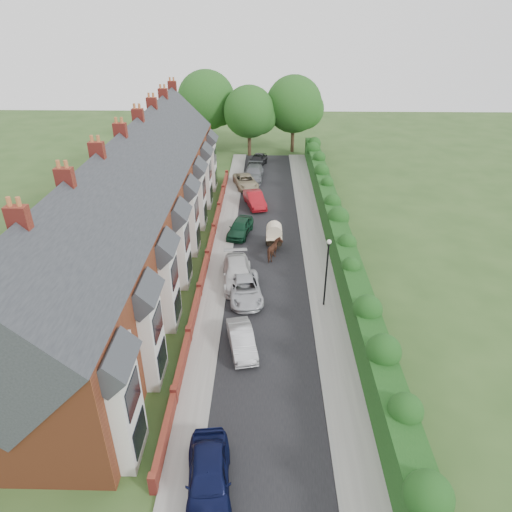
{
  "coord_description": "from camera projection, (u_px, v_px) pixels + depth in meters",
  "views": [
    {
      "loc": [
        -0.71,
        -22.13,
        18.35
      ],
      "look_at": [
        -1.36,
        7.09,
        2.2
      ],
      "focal_mm": 32.0,
      "sensor_mm": 36.0,
      "label": 1
    }
  ],
  "objects": [
    {
      "name": "car_grey",
      "position": [
        254.0,
        173.0,
        54.21
      ],
      "size": [
        2.48,
        5.43,
        1.54
      ],
      "primitive_type": "imported",
      "rotation": [
        0.0,
        0.0,
        -0.06
      ],
      "color": "slate",
      "rests_on": "ground"
    },
    {
      "name": "pavement_house_side",
      "position": [
        221.0,
        255.0,
        37.91
      ],
      "size": [
        1.7,
        58.0,
        0.12
      ],
      "primitive_type": "cube",
      "color": "gray",
      "rests_on": "ground"
    },
    {
      "name": "tree_far_left",
      "position": [
        252.0,
        113.0,
        60.59
      ],
      "size": [
        7.14,
        6.8,
        9.29
      ],
      "color": "#332316",
      "rests_on": "ground"
    },
    {
      "name": "garden_wall_row",
      "position": [
        208.0,
        257.0,
        36.86
      ],
      "size": [
        0.35,
        40.35,
        1.1
      ],
      "color": "maroon",
      "rests_on": "ground"
    },
    {
      "name": "tree_far_right",
      "position": [
        297.0,
        106.0,
        61.93
      ],
      "size": [
        7.98,
        7.6,
        10.31
      ],
      "color": "#332316",
      "rests_on": "ground"
    },
    {
      "name": "terrace_row",
      "position": [
        133.0,
        211.0,
        35.01
      ],
      "size": [
        9.05,
        40.5,
        11.5
      ],
      "color": "brown",
      "rests_on": "ground"
    },
    {
      "name": "car_silver_a",
      "position": [
        242.0,
        340.0,
        27.42
      ],
      "size": [
        2.21,
        4.2,
        1.32
      ],
      "primitive_type": "imported",
      "rotation": [
        0.0,
        0.0,
        0.21
      ],
      "color": "#A2A3A7",
      "rests_on": "ground"
    },
    {
      "name": "horse",
      "position": [
        274.0,
        250.0,
        37.06
      ],
      "size": [
        1.47,
        2.17,
        1.68
      ],
      "primitive_type": "imported",
      "rotation": [
        0.0,
        0.0,
        2.83
      ],
      "color": "#4F2B1D",
      "rests_on": "ground"
    },
    {
      "name": "car_white",
      "position": [
        237.0,
        273.0,
        34.03
      ],
      "size": [
        2.74,
        5.52,
        1.54
      ],
      "primitive_type": "imported",
      "rotation": [
        0.0,
        0.0,
        0.11
      ],
      "color": "silver",
      "rests_on": "ground"
    },
    {
      "name": "car_beige",
      "position": [
        246.0,
        181.0,
        51.93
      ],
      "size": [
        3.43,
        5.35,
        1.37
      ],
      "primitive_type": "imported",
      "rotation": [
        0.0,
        0.0,
        0.25
      ],
      "color": "tan",
      "rests_on": "ground"
    },
    {
      "name": "road",
      "position": [
        267.0,
        256.0,
        37.86
      ],
      "size": [
        6.0,
        58.0,
        0.02
      ],
      "primitive_type": "cube",
      "color": "black",
      "rests_on": "ground"
    },
    {
      "name": "car_silver_b",
      "position": [
        245.0,
        289.0,
        32.32
      ],
      "size": [
        2.9,
        5.14,
        1.36
      ],
      "primitive_type": "imported",
      "rotation": [
        0.0,
        0.0,
        0.14
      ],
      "color": "#B7B9BF",
      "rests_on": "ground"
    },
    {
      "name": "pavement_hedge_side",
      "position": [
        317.0,
        256.0,
        37.75
      ],
      "size": [
        2.2,
        58.0,
        0.12
      ],
      "primitive_type": "cube",
      "color": "gray",
      "rests_on": "ground"
    },
    {
      "name": "car_navy",
      "position": [
        209.0,
        477.0,
        19.32
      ],
      "size": [
        2.35,
        4.85,
        1.6
      ],
      "primitive_type": "imported",
      "rotation": [
        0.0,
        0.0,
        0.1
      ],
      "color": "#0B1033",
      "rests_on": "ground"
    },
    {
      "name": "kerb_house_side",
      "position": [
        231.0,
        255.0,
        37.89
      ],
      "size": [
        0.18,
        58.0,
        0.13
      ],
      "primitive_type": "cube",
      "color": "gray",
      "rests_on": "ground"
    },
    {
      "name": "kerb_hedge_side",
      "position": [
        304.0,
        256.0,
        37.77
      ],
      "size": [
        0.18,
        58.0,
        0.13
      ],
      "primitive_type": "cube",
      "color": "gray",
      "rests_on": "ground"
    },
    {
      "name": "car_green",
      "position": [
        240.0,
        227.0,
        41.11
      ],
      "size": [
        2.61,
        4.57,
        1.46
      ],
      "primitive_type": "imported",
      "rotation": [
        0.0,
        0.0,
        -0.21
      ],
      "color": "#103622",
      "rests_on": "ground"
    },
    {
      "name": "car_red",
      "position": [
        255.0,
        199.0,
        46.98
      ],
      "size": [
        2.7,
        4.79,
        1.5
      ],
      "primitive_type": "imported",
      "rotation": [
        0.0,
        0.0,
        0.26
      ],
      "color": "maroon",
      "rests_on": "ground"
    },
    {
      "name": "hedge",
      "position": [
        340.0,
        240.0,
        36.97
      ],
      "size": [
        2.1,
        58.0,
        2.85
      ],
      "color": "#123912",
      "rests_on": "ground"
    },
    {
      "name": "car_black",
      "position": [
        258.0,
        160.0,
        58.69
      ],
      "size": [
        2.86,
        4.83,
        1.54
      ],
      "primitive_type": "imported",
      "rotation": [
        0.0,
        0.0,
        -0.24
      ],
      "color": "black",
      "rests_on": "ground"
    },
    {
      "name": "lamppost",
      "position": [
        327.0,
        265.0,
        30.07
      ],
      "size": [
        0.32,
        0.32,
        5.16
      ],
      "color": "black",
      "rests_on": "ground"
    },
    {
      "name": "horse_cart",
      "position": [
        274.0,
        234.0,
        38.72
      ],
      "size": [
        1.41,
        3.12,
        2.25
      ],
      "color": "black",
      "rests_on": "ground"
    },
    {
      "name": "tree_far_back",
      "position": [
        209.0,
        102.0,
        62.89
      ],
      "size": [
        8.4,
        8.0,
        10.82
      ],
      "color": "#332316",
      "rests_on": "ground"
    },
    {
      "name": "ground",
      "position": [
        275.0,
        343.0,
        28.23
      ],
      "size": [
        140.0,
        140.0,
        0.0
      ],
      "primitive_type": "plane",
      "color": "#2D4C1E",
      "rests_on": "ground"
    }
  ]
}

